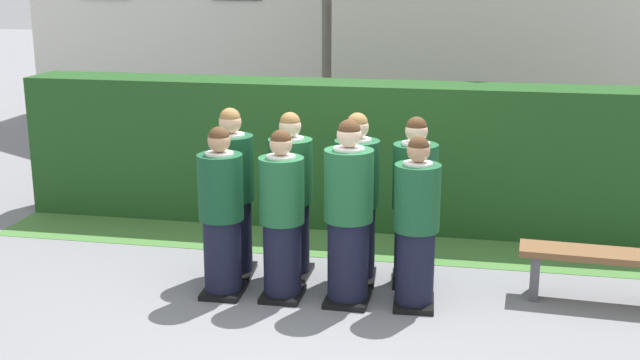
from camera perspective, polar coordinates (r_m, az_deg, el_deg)
ground_plane at (r=7.45m, az=-0.41°, el=-8.36°), size 60.00×60.00×0.00m
student_front_row_0 at (r=7.38m, az=-6.94°, el=-2.54°), size 0.41×0.46×1.57m
student_front_row_1 at (r=7.26m, az=-2.69°, el=-2.78°), size 0.40×0.49×1.56m
student_front_row_2 at (r=7.14m, az=2.01°, el=-2.62°), size 0.43×0.48×1.67m
student_front_row_3 at (r=7.11m, az=6.77°, el=-3.31°), size 0.40×0.50×1.54m
student_rear_row_0 at (r=7.83m, az=-6.18°, el=-1.19°), size 0.43×0.51×1.65m
student_rear_row_1 at (r=7.78m, az=-2.06°, el=-1.37°), size 0.42×0.46×1.61m
student_rear_row_2 at (r=7.65m, az=2.58°, el=-1.57°), size 0.42×0.53×1.63m
student_rear_row_3 at (r=7.64m, az=6.63°, el=-1.79°), size 0.42×0.49×1.61m
hedge at (r=9.38m, az=2.43°, el=1.82°), size 7.82×0.70×1.66m
wooden_bench at (r=7.69m, az=19.03°, el=-5.67°), size 1.42×0.45×0.48m
lawn_strip at (r=8.85m, az=1.57°, el=-4.54°), size 7.82×0.90×0.01m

